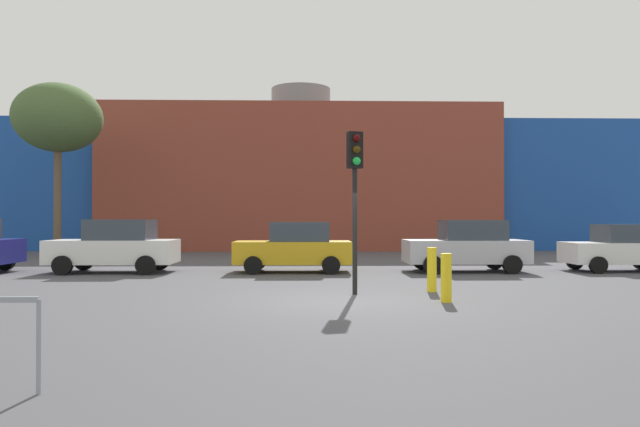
{
  "coord_description": "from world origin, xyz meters",
  "views": [
    {
      "loc": [
        -0.7,
        -13.06,
        1.85
      ],
      "look_at": [
        -0.2,
        6.94,
        2.06
      ],
      "focal_mm": 32.28,
      "sensor_mm": 36.0,
      "label": 1
    }
  ],
  "objects_px": {
    "parked_car_2": "(295,247)",
    "bollard_yellow_1": "(432,270)",
    "parked_car_3": "(467,246)",
    "bare_tree_0": "(58,119)",
    "parked_car_1": "(116,246)",
    "parked_car_4": "(622,248)",
    "traffic_light_island": "(355,175)",
    "bollard_yellow_0": "(446,278)"
  },
  "relations": [
    {
      "from": "parked_car_4",
      "to": "bollard_yellow_1",
      "type": "distance_m",
      "value": 9.81
    },
    {
      "from": "parked_car_4",
      "to": "bare_tree_0",
      "type": "relative_size",
      "value": 0.46
    },
    {
      "from": "parked_car_1",
      "to": "parked_car_4",
      "type": "height_order",
      "value": "parked_car_1"
    },
    {
      "from": "traffic_light_island",
      "to": "parked_car_2",
      "type": "bearing_deg",
      "value": -178.81
    },
    {
      "from": "parked_car_1",
      "to": "parked_car_4",
      "type": "relative_size",
      "value": 1.1
    },
    {
      "from": "parked_car_2",
      "to": "parked_car_3",
      "type": "bearing_deg",
      "value": -180.0
    },
    {
      "from": "parked_car_2",
      "to": "bollard_yellow_0",
      "type": "relative_size",
      "value": 3.74
    },
    {
      "from": "parked_car_4",
      "to": "parked_car_2",
      "type": "bearing_deg",
      "value": -0.0
    },
    {
      "from": "parked_car_2",
      "to": "bollard_yellow_1",
      "type": "xyz_separation_m",
      "value": [
        3.61,
        -5.59,
        -0.31
      ]
    },
    {
      "from": "parked_car_1",
      "to": "bare_tree_0",
      "type": "distance_m",
      "value": 11.32
    },
    {
      "from": "parked_car_1",
      "to": "parked_car_4",
      "type": "distance_m",
      "value": 17.91
    },
    {
      "from": "parked_car_1",
      "to": "parked_car_2",
      "type": "distance_m",
      "value": 6.24
    },
    {
      "from": "traffic_light_island",
      "to": "bare_tree_0",
      "type": "xyz_separation_m",
      "value": [
        -13.28,
        14.11,
        3.81
      ]
    },
    {
      "from": "traffic_light_island",
      "to": "parked_car_3",
      "type": "bearing_deg",
      "value": 129.98
    },
    {
      "from": "bollard_yellow_1",
      "to": "bollard_yellow_0",
      "type": "bearing_deg",
      "value": -92.65
    },
    {
      "from": "parked_car_3",
      "to": "bare_tree_0",
      "type": "xyz_separation_m",
      "value": [
        -17.77,
        8.03,
        5.85
      ]
    },
    {
      "from": "bollard_yellow_0",
      "to": "bollard_yellow_1",
      "type": "xyz_separation_m",
      "value": [
        0.09,
        1.84,
        0.02
      ]
    },
    {
      "from": "parked_car_4",
      "to": "traffic_light_island",
      "type": "xyz_separation_m",
      "value": [
        -10.06,
        -6.08,
        2.11
      ]
    },
    {
      "from": "parked_car_3",
      "to": "parked_car_4",
      "type": "height_order",
      "value": "parked_car_3"
    },
    {
      "from": "parked_car_4",
      "to": "parked_car_3",
      "type": "bearing_deg",
      "value": -0.0
    },
    {
      "from": "bollard_yellow_0",
      "to": "parked_car_2",
      "type": "bearing_deg",
      "value": 115.38
    },
    {
      "from": "parked_car_3",
      "to": "bare_tree_0",
      "type": "distance_m",
      "value": 20.36
    },
    {
      "from": "bollard_yellow_1",
      "to": "parked_car_4",
      "type": "bearing_deg",
      "value": 34.76
    },
    {
      "from": "parked_car_1",
      "to": "bollard_yellow_0",
      "type": "xyz_separation_m",
      "value": [
        9.76,
        -7.43,
        -0.38
      ]
    },
    {
      "from": "parked_car_2",
      "to": "parked_car_4",
      "type": "relative_size",
      "value": 1.05
    },
    {
      "from": "parked_car_4",
      "to": "traffic_light_island",
      "type": "height_order",
      "value": "traffic_light_island"
    },
    {
      "from": "parked_car_3",
      "to": "bollard_yellow_1",
      "type": "relative_size",
      "value": 3.72
    },
    {
      "from": "traffic_light_island",
      "to": "bare_tree_0",
      "type": "bearing_deg",
      "value": -150.32
    },
    {
      "from": "bare_tree_0",
      "to": "bollard_yellow_0",
      "type": "bearing_deg",
      "value": -45.48
    },
    {
      "from": "bollard_yellow_0",
      "to": "traffic_light_island",
      "type": "bearing_deg",
      "value": 144.9
    },
    {
      "from": "parked_car_4",
      "to": "bollard_yellow_0",
      "type": "relative_size",
      "value": 3.56
    },
    {
      "from": "parked_car_1",
      "to": "parked_car_4",
      "type": "bearing_deg",
      "value": 180.0
    },
    {
      "from": "parked_car_3",
      "to": "parked_car_4",
      "type": "relative_size",
      "value": 1.09
    },
    {
      "from": "parked_car_1",
      "to": "bollard_yellow_1",
      "type": "height_order",
      "value": "parked_car_1"
    },
    {
      "from": "parked_car_1",
      "to": "bollard_yellow_1",
      "type": "bearing_deg",
      "value": 150.41
    },
    {
      "from": "bollard_yellow_1",
      "to": "traffic_light_island",
      "type": "bearing_deg",
      "value": -166.28
    },
    {
      "from": "parked_car_1",
      "to": "traffic_light_island",
      "type": "height_order",
      "value": "traffic_light_island"
    },
    {
      "from": "parked_car_3",
      "to": "bollard_yellow_1",
      "type": "height_order",
      "value": "parked_car_3"
    },
    {
      "from": "parked_car_4",
      "to": "bollard_yellow_1",
      "type": "relative_size",
      "value": 3.42
    },
    {
      "from": "parked_car_1",
      "to": "bare_tree_0",
      "type": "height_order",
      "value": "bare_tree_0"
    },
    {
      "from": "traffic_light_island",
      "to": "bollard_yellow_1",
      "type": "height_order",
      "value": "traffic_light_island"
    },
    {
      "from": "bollard_yellow_1",
      "to": "parked_car_3",
      "type": "bearing_deg",
      "value": 66.06
    }
  ]
}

